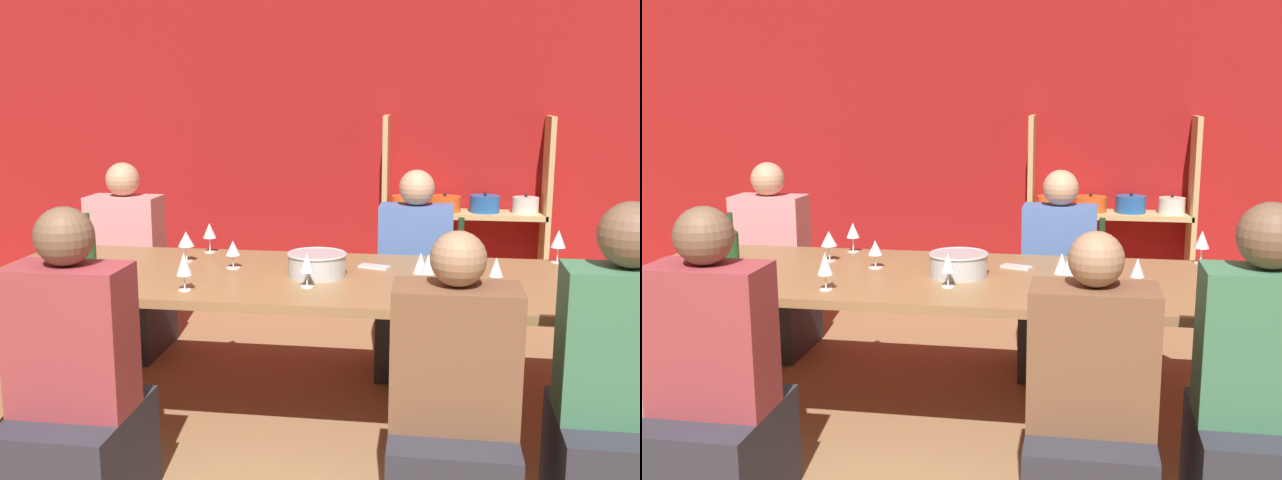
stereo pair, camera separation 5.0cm
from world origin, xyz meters
TOP-DOWN VIEW (x-y plane):
  - wall_back_red at (0.00, 3.83)m, footprint 8.80×0.06m
  - shelf_unit at (0.84, 3.63)m, footprint 1.16×0.30m
  - dining_table at (0.11, 1.64)m, footprint 3.12×1.02m
  - mixing_bowl at (0.11, 1.63)m, footprint 0.28×0.28m
  - wine_bottle_green at (-0.94, 1.32)m, footprint 0.08×0.08m
  - wine_bottle_dark at (-0.98, 1.56)m, footprint 0.07×0.07m
  - wine_bottle_amber at (0.76, 1.43)m, footprint 0.07×0.07m
  - wine_glass_white_a at (-0.31, 1.72)m, footprint 0.07×0.07m
  - wine_glass_red_a at (0.10, 1.42)m, footprint 0.06×0.06m
  - wine_glass_red_b at (-0.53, 2.06)m, footprint 0.07×0.07m
  - wine_glass_empty_a at (-0.59, 1.83)m, footprint 0.08×0.08m
  - wine_glass_white_b at (1.49, 1.73)m, footprint 0.08×0.08m
  - wine_glass_red_c at (1.26, 2.09)m, footprint 0.07×0.07m
  - wine_glass_empty_b at (0.59, 1.47)m, footprint 0.07×0.07m
  - wine_glass_red_d at (-0.41, 1.29)m, footprint 0.07×0.07m
  - wine_glass_white_c at (0.91, 1.48)m, footprint 0.07×0.07m
  - wine_glass_empty_c at (1.51, 1.91)m, footprint 0.07×0.07m
  - wine_glass_red_e at (0.63, 1.37)m, footprint 0.07×0.07m
  - cell_phone at (0.36, 1.84)m, footprint 0.16×0.12m
  - person_near_a at (-0.66, 0.74)m, footprint 0.44×0.55m
  - person_far_a at (0.55, 2.44)m, footprint 0.41×0.51m
  - person_near_b at (1.29, 0.83)m, footprint 0.42×0.52m
  - person_far_b at (-1.20, 2.51)m, footprint 0.43×0.54m
  - person_near_c at (0.73, 0.76)m, footprint 0.43×0.54m

SIDE VIEW (x-z plane):
  - person_near_c at x=0.73m, z-range -0.16..0.97m
  - person_far_b at x=-1.20m, z-range -0.16..1.01m
  - person_far_a at x=0.55m, z-range -0.16..1.00m
  - person_near_a at x=-0.66m, z-range -0.16..1.02m
  - person_near_b at x=1.29m, z-range -0.16..1.07m
  - shelf_unit at x=0.84m, z-range -0.20..1.22m
  - dining_table at x=0.11m, z-range 0.31..1.05m
  - cell_phone at x=0.36m, z-range 0.74..0.75m
  - mixing_bowl at x=0.11m, z-range 0.75..0.86m
  - wine_glass_white_a at x=-0.31m, z-range 0.77..0.90m
  - wine_glass_white_c at x=0.91m, z-range 0.77..0.91m
  - wine_glass_white_b at x=1.49m, z-range 0.77..0.92m
  - wine_glass_red_a at x=0.10m, z-range 0.77..0.92m
  - wine_glass_empty_b at x=0.59m, z-range 0.77..0.93m
  - wine_glass_red_d at x=-0.41m, z-range 0.77..0.94m
  - wine_glass_red_b at x=-0.53m, z-range 0.78..0.93m
  - wine_glass_empty_a at x=-0.59m, z-range 0.78..0.93m
  - wine_bottle_dark at x=-0.98m, z-range 0.72..1.00m
  - wine_glass_red_c at x=1.26m, z-range 0.78..0.94m
  - wine_bottle_green at x=-0.94m, z-range 0.70..1.02m
  - wine_glass_red_e at x=0.63m, z-range 0.78..0.96m
  - wine_glass_empty_c at x=1.51m, z-range 0.78..0.96m
  - wine_bottle_amber at x=0.76m, z-range 0.71..1.04m
  - wall_back_red at x=0.00m, z-range 0.00..2.70m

